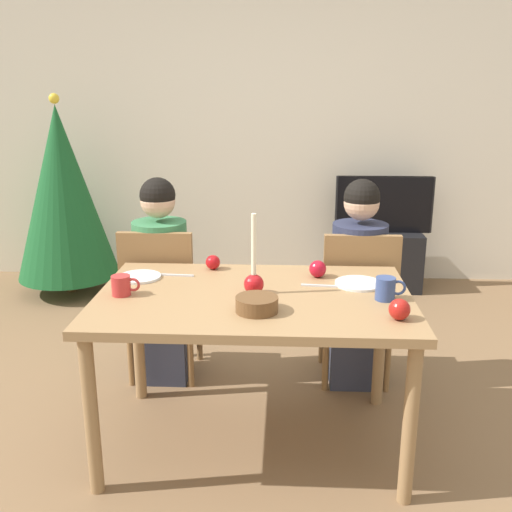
{
  "coord_description": "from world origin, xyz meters",
  "views": [
    {
      "loc": [
        0.14,
        -2.45,
        1.65
      ],
      "look_at": [
        0.0,
        0.2,
        0.87
      ],
      "focal_mm": 41.17,
      "sensor_mm": 36.0,
      "label": 1
    }
  ],
  "objects": [
    {
      "name": "ground_plane",
      "position": [
        0.0,
        0.0,
        0.0
      ],
      "size": [
        7.68,
        7.68,
        0.0
      ],
      "primitive_type": "plane",
      "color": "brown"
    },
    {
      "name": "back_wall",
      "position": [
        0.0,
        2.6,
        1.3
      ],
      "size": [
        6.4,
        0.1,
        2.6
      ],
      "primitive_type": "cube",
      "color": "beige",
      "rests_on": "ground"
    },
    {
      "name": "dining_table",
      "position": [
        0.0,
        0.0,
        0.67
      ],
      "size": [
        1.4,
        0.9,
        0.75
      ],
      "color": "#99754C",
      "rests_on": "ground"
    },
    {
      "name": "chair_left",
      "position": [
        -0.55,
        0.61,
        0.51
      ],
      "size": [
        0.4,
        0.4,
        0.9
      ],
      "color": "olive",
      "rests_on": "ground"
    },
    {
      "name": "chair_right",
      "position": [
        0.54,
        0.61,
        0.51
      ],
      "size": [
        0.4,
        0.4,
        0.9
      ],
      "color": "olive",
      "rests_on": "ground"
    },
    {
      "name": "person_left_child",
      "position": [
        -0.55,
        0.64,
        0.57
      ],
      "size": [
        0.3,
        0.3,
        1.17
      ],
      "color": "#33384C",
      "rests_on": "ground"
    },
    {
      "name": "person_right_child",
      "position": [
        0.54,
        0.64,
        0.57
      ],
      "size": [
        0.3,
        0.3,
        1.17
      ],
      "color": "#33384C",
      "rests_on": "ground"
    },
    {
      "name": "tv_stand",
      "position": [
        0.94,
        2.3,
        0.24
      ],
      "size": [
        0.64,
        0.4,
        0.48
      ],
      "primitive_type": "cube",
      "color": "black",
      "rests_on": "ground"
    },
    {
      "name": "tv",
      "position": [
        0.94,
        2.3,
        0.71
      ],
      "size": [
        0.79,
        0.05,
        0.46
      ],
      "color": "black",
      "rests_on": "tv_stand"
    },
    {
      "name": "christmas_tree",
      "position": [
        -1.63,
        2.07,
        0.82
      ],
      "size": [
        0.8,
        0.8,
        1.59
      ],
      "color": "brown",
      "rests_on": "ground"
    },
    {
      "name": "candle_centerpiece",
      "position": [
        -0.0,
        0.01,
        0.82
      ],
      "size": [
        0.09,
        0.09,
        0.37
      ],
      "color": "red",
      "rests_on": "dining_table"
    },
    {
      "name": "plate_left",
      "position": [
        -0.56,
        0.2,
        0.76
      ],
      "size": [
        0.21,
        0.21,
        0.01
      ],
      "primitive_type": "cylinder",
      "color": "silver",
      "rests_on": "dining_table"
    },
    {
      "name": "plate_right",
      "position": [
        0.48,
        0.16,
        0.76
      ],
      "size": [
        0.22,
        0.22,
        0.01
      ],
      "primitive_type": "cylinder",
      "color": "white",
      "rests_on": "dining_table"
    },
    {
      "name": "mug_left",
      "position": [
        -0.58,
        -0.04,
        0.8
      ],
      "size": [
        0.13,
        0.08,
        0.09
      ],
      "color": "#B72D2D",
      "rests_on": "dining_table"
    },
    {
      "name": "mug_right",
      "position": [
        0.58,
        -0.04,
        0.8
      ],
      "size": [
        0.13,
        0.09,
        0.1
      ],
      "color": "#33477F",
      "rests_on": "dining_table"
    },
    {
      "name": "fork_left",
      "position": [
        -0.39,
        0.24,
        0.75
      ],
      "size": [
        0.18,
        0.03,
        0.01
      ],
      "primitive_type": "cube",
      "rotation": [
        0.0,
        0.0,
        -0.07
      ],
      "color": "silver",
      "rests_on": "dining_table"
    },
    {
      "name": "fork_right",
      "position": [
        0.3,
        0.12,
        0.75
      ],
      "size": [
        0.18,
        0.03,
        0.01
      ],
      "primitive_type": "cube",
      "rotation": [
        0.0,
        0.0,
        -0.1
      ],
      "color": "silver",
      "rests_on": "dining_table"
    },
    {
      "name": "bowl_walnuts",
      "position": [
        0.02,
        -0.2,
        0.78
      ],
      "size": [
        0.18,
        0.18,
        0.06
      ],
      "primitive_type": "cylinder",
      "color": "brown",
      "rests_on": "dining_table"
    },
    {
      "name": "apple_near_candle",
      "position": [
        -0.23,
        0.36,
        0.79
      ],
      "size": [
        0.07,
        0.07,
        0.07
      ],
      "primitive_type": "sphere",
      "color": "#AE1015",
      "rests_on": "dining_table"
    },
    {
      "name": "apple_by_left_plate",
      "position": [
        0.59,
        -0.26,
        0.79
      ],
      "size": [
        0.09,
        0.09,
        0.09
      ],
      "primitive_type": "sphere",
      "color": "#AC1A15",
      "rests_on": "dining_table"
    },
    {
      "name": "apple_by_right_mug",
      "position": [
        0.3,
        0.26,
        0.79
      ],
      "size": [
        0.08,
        0.08,
        0.08
      ],
      "primitive_type": "sphere",
      "color": "#AB1022",
      "rests_on": "dining_table"
    }
  ]
}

